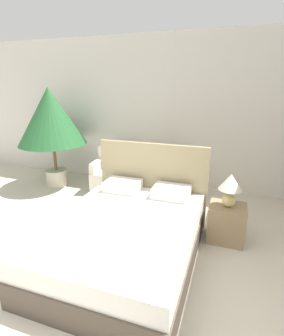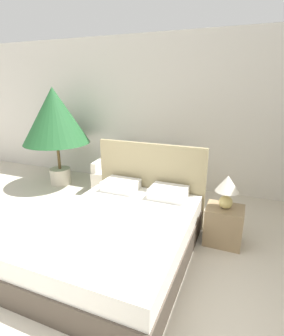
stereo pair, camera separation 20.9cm
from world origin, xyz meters
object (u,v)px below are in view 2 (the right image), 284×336
(bed, at_px, (121,234))
(armchair_near_window_right, at_px, (160,184))
(nightstand, at_px, (224,225))
(armchair_near_window_left, at_px, (112,177))
(side_table, at_px, (136,183))
(potted_palm, at_px, (55,118))
(table_lamp, at_px, (227,188))

(bed, xyz_separation_m, armchair_near_window_right, (-0.11, 1.79, -0.02))
(armchair_near_window_right, bearing_deg, nightstand, -38.93)
(bed, height_order, armchair_near_window_left, bed)
(side_table, bearing_deg, potted_palm, -176.43)
(table_lamp, bearing_deg, armchair_near_window_right, 139.32)
(armchair_near_window_right, bearing_deg, bed, -85.38)
(armchair_near_window_right, height_order, side_table, armchair_near_window_right)
(armchair_near_window_right, bearing_deg, armchair_near_window_left, -178.78)
(armchair_near_window_right, distance_m, nightstand, 1.59)
(bed, xyz_separation_m, armchair_near_window_left, (-1.09, 1.79, -0.02))
(armchair_near_window_right, distance_m, table_lamp, 1.68)
(nightstand, bearing_deg, table_lamp, -102.66)
(armchair_near_window_left, height_order, armchair_near_window_right, same)
(armchair_near_window_right, xyz_separation_m, side_table, (-0.49, 0.02, -0.06))
(side_table, bearing_deg, bed, -71.82)
(armchair_near_window_left, relative_size, table_lamp, 1.91)
(potted_palm, bearing_deg, nightstand, -15.59)
(armchair_near_window_left, relative_size, potted_palm, 0.43)
(side_table, bearing_deg, armchair_near_window_left, -177.28)
(bed, xyz_separation_m, nightstand, (1.11, 0.77, -0.04))
(armchair_near_window_left, relative_size, side_table, 1.92)
(bed, relative_size, side_table, 4.93)
(potted_palm, distance_m, side_table, 2.04)
(side_table, bearing_deg, table_lamp, -32.04)
(potted_palm, bearing_deg, side_table, 3.57)
(armchair_near_window_right, relative_size, table_lamp, 1.91)
(armchair_near_window_left, height_order, table_lamp, table_lamp)
(nightstand, xyz_separation_m, side_table, (-1.71, 1.05, -0.03))
(armchair_near_window_left, bearing_deg, table_lamp, -31.01)
(potted_palm, bearing_deg, armchair_near_window_right, 2.15)
(armchair_near_window_left, relative_size, nightstand, 1.67)
(nightstand, distance_m, table_lamp, 0.53)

